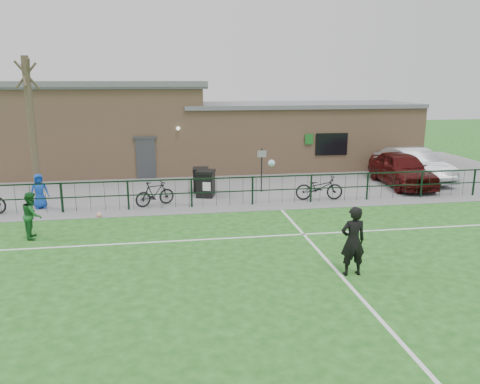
{
  "coord_description": "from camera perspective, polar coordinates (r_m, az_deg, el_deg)",
  "views": [
    {
      "loc": [
        -2.45,
        -10.37,
        5.07
      ],
      "look_at": [
        0.0,
        5.0,
        1.3
      ],
      "focal_mm": 35.0,
      "sensor_mm": 36.0,
      "label": 1
    }
  ],
  "objects": [
    {
      "name": "ground",
      "position": [
        11.8,
        3.91,
        -11.87
      ],
      "size": [
        90.0,
        90.0,
        0.0
      ],
      "primitive_type": "plane",
      "color": "#1D5B1B",
      "rests_on": "ground"
    },
    {
      "name": "paving_strip",
      "position": [
        24.52,
        -3.13,
        1.69
      ],
      "size": [
        34.0,
        13.0,
        0.02
      ],
      "primitive_type": "cube",
      "color": "slate",
      "rests_on": "ground"
    },
    {
      "name": "pitch_line_touch",
      "position": [
        19.02,
        -1.33,
        -1.83
      ],
      "size": [
        28.0,
        0.1,
        0.01
      ],
      "primitive_type": "cube",
      "color": "white",
      "rests_on": "ground"
    },
    {
      "name": "pitch_line_mid",
      "position": [
        15.43,
        0.59,
        -5.55
      ],
      "size": [
        28.0,
        0.1,
        0.01
      ],
      "primitive_type": "cube",
      "color": "white",
      "rests_on": "ground"
    },
    {
      "name": "pitch_line_perp",
      "position": [
        12.37,
        13.14,
        -10.95
      ],
      "size": [
        0.1,
        16.0,
        0.01
      ],
      "primitive_type": "cube",
      "color": "white",
      "rests_on": "ground"
    },
    {
      "name": "perimeter_fence",
      "position": [
        19.06,
        -1.42,
        0.05
      ],
      "size": [
        28.0,
        0.1,
        1.2
      ],
      "primitive_type": "cube",
      "color": "black",
      "rests_on": "ground"
    },
    {
      "name": "bare_tree",
      "position": [
        21.69,
        -24.02,
        6.98
      ],
      "size": [
        0.3,
        0.3,
        6.0
      ],
      "primitive_type": "cylinder",
      "color": "#473A2B",
      "rests_on": "ground"
    },
    {
      "name": "wheelie_bin_left",
      "position": [
        21.49,
        -4.8,
        1.38
      ],
      "size": [
        0.73,
        0.82,
        1.02
      ],
      "primitive_type": "cube",
      "rotation": [
        0.0,
        0.0,
        -0.08
      ],
      "color": "black",
      "rests_on": "paving_strip"
    },
    {
      "name": "wheelie_bin_right",
      "position": [
        20.58,
        -4.21,
        0.93
      ],
      "size": [
        0.91,
        0.98,
        1.08
      ],
      "primitive_type": "cube",
      "rotation": [
        0.0,
        0.0,
        -0.28
      ],
      "color": "black",
      "rests_on": "paving_strip"
    },
    {
      "name": "sign_post",
      "position": [
        21.33,
        2.64,
        2.66
      ],
      "size": [
        0.07,
        0.07,
        2.0
      ],
      "primitive_type": "cylinder",
      "rotation": [
        0.0,
        0.0,
        0.24
      ],
      "color": "black",
      "rests_on": "paving_strip"
    },
    {
      "name": "car_maroon",
      "position": [
        23.94,
        19.12,
        2.67
      ],
      "size": [
        2.19,
        4.88,
        1.63
      ],
      "primitive_type": "imported",
      "rotation": [
        0.0,
        0.0,
        -0.06
      ],
      "color": "#400B0B",
      "rests_on": "paving_strip"
    },
    {
      "name": "car_silver",
      "position": [
        25.41,
        20.4,
        3.15
      ],
      "size": [
        2.28,
        5.06,
        1.61
      ],
      "primitive_type": "imported",
      "rotation": [
        0.0,
        0.0,
        0.12
      ],
      "color": "#ACAFB4",
      "rests_on": "paving_strip"
    },
    {
      "name": "bicycle_d",
      "position": [
        19.36,
        -10.34,
        -0.2
      ],
      "size": [
        1.72,
        1.09,
        1.0
      ],
      "primitive_type": "imported",
      "rotation": [
        0.0,
        0.0,
        1.97
      ],
      "color": "black",
      "rests_on": "paving_strip"
    },
    {
      "name": "bicycle_e",
      "position": [
        20.26,
        9.63,
        0.54
      ],
      "size": [
        2.09,
        0.91,
        1.06
      ],
      "primitive_type": "imported",
      "rotation": [
        0.0,
        0.0,
        1.47
      ],
      "color": "black",
      "rests_on": "paving_strip"
    },
    {
      "name": "spectator_child",
      "position": [
        20.26,
        -23.27,
        0.09
      ],
      "size": [
        0.8,
        0.66,
        1.4
      ],
      "primitive_type": "imported",
      "rotation": [
        0.0,
        0.0,
        0.37
      ],
      "color": "#1342B6",
      "rests_on": "paving_strip"
    },
    {
      "name": "goalkeeper_kick",
      "position": [
        12.69,
        13.4,
        -5.64
      ],
      "size": [
        1.94,
        3.55,
        2.6
      ],
      "color": "black",
      "rests_on": "ground"
    },
    {
      "name": "outfield_player",
      "position": [
        16.65,
        -24.01,
        -2.58
      ],
      "size": [
        0.69,
        0.82,
        1.53
      ],
      "primitive_type": "imported",
      "rotation": [
        0.0,
        0.0,
        1.72
      ],
      "color": "#1B5F26",
      "rests_on": "ground"
    },
    {
      "name": "ball_ground",
      "position": [
        18.36,
        -16.78,
        -2.68
      ],
      "size": [
        0.2,
        0.2,
        0.2
      ],
      "primitive_type": "sphere",
      "color": "white",
      "rests_on": "ground"
    },
    {
      "name": "clubhouse",
      "position": [
        27.06,
        -5.73,
        7.51
      ],
      "size": [
        24.25,
        5.4,
        4.96
      ],
      "color": "tan",
      "rests_on": "ground"
    }
  ]
}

